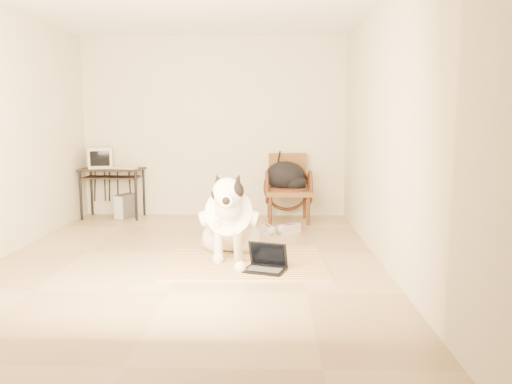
{
  "coord_description": "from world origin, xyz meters",
  "views": [
    {
      "loc": [
        0.86,
        -5.38,
        1.43
      ],
      "look_at": [
        0.71,
        -0.17,
        0.7
      ],
      "focal_mm": 35.0,
      "sensor_mm": 36.0,
      "label": 1
    }
  ],
  "objects_px": {
    "rattan_chair": "(288,187)",
    "pc_tower": "(125,206)",
    "dog": "(230,222)",
    "laptop": "(266,263)",
    "backpack": "(287,177)",
    "computer_desk": "(112,175)",
    "crt_monitor": "(101,158)"
  },
  "relations": [
    {
      "from": "pc_tower",
      "to": "rattan_chair",
      "type": "distance_m",
      "value": 2.46
    },
    {
      "from": "laptop",
      "to": "computer_desk",
      "type": "height_order",
      "value": "computer_desk"
    },
    {
      "from": "rattan_chair",
      "to": "backpack",
      "type": "distance_m",
      "value": 0.16
    },
    {
      "from": "laptop",
      "to": "dog",
      "type": "bearing_deg",
      "value": 126.98
    },
    {
      "from": "dog",
      "to": "rattan_chair",
      "type": "xyz_separation_m",
      "value": [
        0.68,
        2.02,
        0.11
      ]
    },
    {
      "from": "laptop",
      "to": "pc_tower",
      "type": "xyz_separation_m",
      "value": [
        -2.15,
        2.69,
        0.09
      ]
    },
    {
      "from": "computer_desk",
      "to": "rattan_chair",
      "type": "height_order",
      "value": "rattan_chair"
    },
    {
      "from": "laptop",
      "to": "pc_tower",
      "type": "bearing_deg",
      "value": 128.6
    },
    {
      "from": "dog",
      "to": "backpack",
      "type": "bearing_deg",
      "value": 71.74
    },
    {
      "from": "rattan_chair",
      "to": "laptop",
      "type": "bearing_deg",
      "value": -96.64
    },
    {
      "from": "dog",
      "to": "backpack",
      "type": "distance_m",
      "value": 2.14
    },
    {
      "from": "dog",
      "to": "crt_monitor",
      "type": "bearing_deg",
      "value": 133.82
    },
    {
      "from": "laptop",
      "to": "rattan_chair",
      "type": "distance_m",
      "value": 2.59
    },
    {
      "from": "computer_desk",
      "to": "pc_tower",
      "type": "height_order",
      "value": "computer_desk"
    },
    {
      "from": "rattan_chair",
      "to": "pc_tower",
      "type": "bearing_deg",
      "value": 176.46
    },
    {
      "from": "backpack",
      "to": "crt_monitor",
      "type": "bearing_deg",
      "value": 176.25
    },
    {
      "from": "crt_monitor",
      "to": "rattan_chair",
      "type": "distance_m",
      "value": 2.83
    },
    {
      "from": "rattan_chair",
      "to": "backpack",
      "type": "bearing_deg",
      "value": -170.93
    },
    {
      "from": "crt_monitor",
      "to": "rattan_chair",
      "type": "bearing_deg",
      "value": -3.66
    },
    {
      "from": "dog",
      "to": "pc_tower",
      "type": "height_order",
      "value": "dog"
    },
    {
      "from": "dog",
      "to": "computer_desk",
      "type": "distance_m",
      "value": 2.92
    },
    {
      "from": "rattan_chair",
      "to": "backpack",
      "type": "relative_size",
      "value": 1.62
    },
    {
      "from": "backpack",
      "to": "rattan_chair",
      "type": "bearing_deg",
      "value": 9.07
    },
    {
      "from": "dog",
      "to": "laptop",
      "type": "bearing_deg",
      "value": -53.02
    },
    {
      "from": "computer_desk",
      "to": "rattan_chair",
      "type": "relative_size",
      "value": 0.93
    },
    {
      "from": "dog",
      "to": "pc_tower",
      "type": "xyz_separation_m",
      "value": [
        -1.76,
        2.17,
        -0.2
      ]
    },
    {
      "from": "rattan_chair",
      "to": "backpack",
      "type": "xyz_separation_m",
      "value": [
        -0.02,
        -0.0,
        0.15
      ]
    },
    {
      "from": "rattan_chair",
      "to": "computer_desk",
      "type": "bearing_deg",
      "value": 176.81
    },
    {
      "from": "computer_desk",
      "to": "rattan_chair",
      "type": "distance_m",
      "value": 2.63
    },
    {
      "from": "computer_desk",
      "to": "pc_tower",
      "type": "relative_size",
      "value": 2.22
    },
    {
      "from": "dog",
      "to": "computer_desk",
      "type": "relative_size",
      "value": 1.47
    },
    {
      "from": "pc_tower",
      "to": "laptop",
      "type": "bearing_deg",
      "value": -51.4
    }
  ]
}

